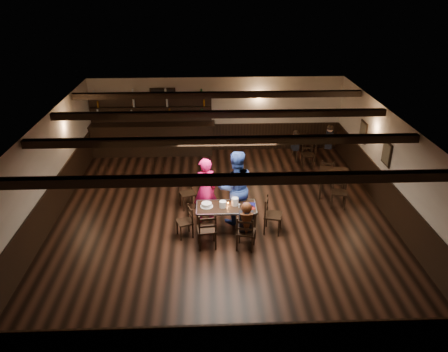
{
  "coord_description": "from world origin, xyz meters",
  "views": [
    {
      "loc": [
        -0.38,
        -10.19,
        6.07
      ],
      "look_at": [
        0.06,
        0.2,
        1.16
      ],
      "focal_mm": 35.0,
      "sensor_mm": 36.0,
      "label": 1
    }
  ],
  "objects_px": {
    "woman_pink": "(205,190)",
    "bar_counter": "(152,134)",
    "dining_table": "(226,210)",
    "man_blue": "(235,188)",
    "chair_near_left": "(207,228)",
    "chair_near_right": "(245,231)",
    "cake": "(207,205)"
  },
  "relations": [
    {
      "from": "dining_table",
      "to": "chair_near_right",
      "type": "height_order",
      "value": "chair_near_right"
    },
    {
      "from": "woman_pink",
      "to": "cake",
      "type": "bearing_deg",
      "value": 73.6
    },
    {
      "from": "chair_near_left",
      "to": "cake",
      "type": "distance_m",
      "value": 0.74
    },
    {
      "from": "dining_table",
      "to": "chair_near_right",
      "type": "distance_m",
      "value": 0.9
    },
    {
      "from": "woman_pink",
      "to": "man_blue",
      "type": "xyz_separation_m",
      "value": [
        0.79,
        -0.09,
        0.11
      ]
    },
    {
      "from": "bar_counter",
      "to": "dining_table",
      "type": "bearing_deg",
      "value": -66.02
    },
    {
      "from": "dining_table",
      "to": "woman_pink",
      "type": "height_order",
      "value": "woman_pink"
    },
    {
      "from": "man_blue",
      "to": "dining_table",
      "type": "bearing_deg",
      "value": 55.92
    },
    {
      "from": "chair_near_left",
      "to": "man_blue",
      "type": "bearing_deg",
      "value": 58.73
    },
    {
      "from": "chair_near_left",
      "to": "chair_near_right",
      "type": "relative_size",
      "value": 1.06
    },
    {
      "from": "dining_table",
      "to": "bar_counter",
      "type": "xyz_separation_m",
      "value": [
        -2.42,
        5.44,
        0.06
      ]
    },
    {
      "from": "chair_near_left",
      "to": "bar_counter",
      "type": "relative_size",
      "value": 0.21
    },
    {
      "from": "chair_near_right",
      "to": "bar_counter",
      "type": "height_order",
      "value": "bar_counter"
    },
    {
      "from": "man_blue",
      "to": "cake",
      "type": "xyz_separation_m",
      "value": [
        -0.75,
        -0.52,
        -0.2
      ]
    },
    {
      "from": "dining_table",
      "to": "man_blue",
      "type": "height_order",
      "value": "man_blue"
    },
    {
      "from": "chair_near_right",
      "to": "dining_table",
      "type": "bearing_deg",
      "value": 117.89
    },
    {
      "from": "chair_near_left",
      "to": "man_blue",
      "type": "relative_size",
      "value": 0.48
    },
    {
      "from": "dining_table",
      "to": "bar_counter",
      "type": "bearing_deg",
      "value": 113.98
    },
    {
      "from": "dining_table",
      "to": "bar_counter",
      "type": "relative_size",
      "value": 0.33
    },
    {
      "from": "chair_near_left",
      "to": "man_blue",
      "type": "xyz_separation_m",
      "value": [
        0.75,
        1.23,
        0.44
      ]
    },
    {
      "from": "woman_pink",
      "to": "man_blue",
      "type": "distance_m",
      "value": 0.8
    },
    {
      "from": "dining_table",
      "to": "man_blue",
      "type": "xyz_separation_m",
      "value": [
        0.26,
        0.54,
        0.34
      ]
    },
    {
      "from": "man_blue",
      "to": "woman_pink",
      "type": "bearing_deg",
      "value": -14.82
    },
    {
      "from": "dining_table",
      "to": "cake",
      "type": "distance_m",
      "value": 0.51
    },
    {
      "from": "chair_near_left",
      "to": "woman_pink",
      "type": "distance_m",
      "value": 1.36
    },
    {
      "from": "chair_near_right",
      "to": "man_blue",
      "type": "xyz_separation_m",
      "value": [
        -0.15,
        1.33,
        0.47
      ]
    },
    {
      "from": "woman_pink",
      "to": "man_blue",
      "type": "relative_size",
      "value": 0.89
    },
    {
      "from": "dining_table",
      "to": "woman_pink",
      "type": "xyz_separation_m",
      "value": [
        -0.53,
        0.63,
        0.23
      ]
    },
    {
      "from": "woman_pink",
      "to": "bar_counter",
      "type": "xyz_separation_m",
      "value": [
        -1.89,
        4.8,
        -0.17
      ]
    },
    {
      "from": "woman_pink",
      "to": "cake",
      "type": "relative_size",
      "value": 5.66
    },
    {
      "from": "bar_counter",
      "to": "cake",
      "type": "bearing_deg",
      "value": -70.37
    },
    {
      "from": "woman_pink",
      "to": "bar_counter",
      "type": "relative_size",
      "value": 0.4
    }
  ]
}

